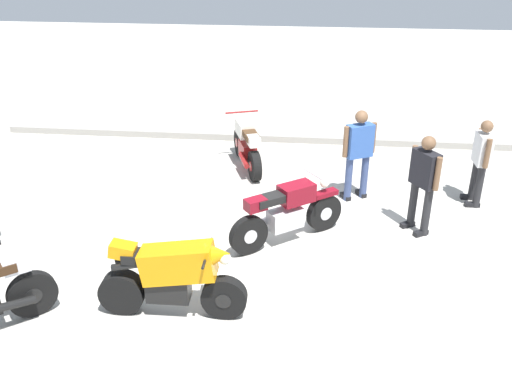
{
  "coord_description": "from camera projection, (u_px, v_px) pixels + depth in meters",
  "views": [
    {
      "loc": [
        0.32,
        -7.92,
        4.75
      ],
      "look_at": [
        -0.54,
        0.25,
        0.75
      ],
      "focal_mm": 39.83,
      "sensor_mm": 36.0,
      "label": 1
    }
  ],
  "objects": [
    {
      "name": "motorcycle_cream_vintage",
      "position": [
        247.0,
        145.0,
        11.72
      ],
      "size": [
        0.9,
        1.89,
        1.07
      ],
      "rotation": [
        0.0,
        0.0,
        1.91
      ],
      "color": "black",
      "rests_on": "ground"
    },
    {
      "name": "ground_plane",
      "position": [
        287.0,
        242.0,
        9.19
      ],
      "size": [
        40.0,
        40.0,
        0.0
      ],
      "primitive_type": "plane",
      "color": "#B7B2A8"
    },
    {
      "name": "motorcycle_orange_sportbike",
      "position": [
        172.0,
        276.0,
        7.27
      ],
      "size": [
        1.95,
        0.7,
        1.14
      ],
      "rotation": [
        0.0,
        0.0,
        0.02
      ],
      "color": "black",
      "rests_on": "ground"
    },
    {
      "name": "person_in_white_shirt",
      "position": [
        481.0,
        158.0,
        10.05
      ],
      "size": [
        0.31,
        0.62,
        1.59
      ],
      "rotation": [
        0.0,
        0.0,
        3.17
      ],
      "color": "#262628",
      "rests_on": "ground"
    },
    {
      "name": "curb_edge",
      "position": [
        298.0,
        138.0,
        13.27
      ],
      "size": [
        14.0,
        0.3,
        0.15
      ],
      "primitive_type": "cube",
      "color": "#9C978F",
      "rests_on": "ground"
    },
    {
      "name": "motorcycle_maroon_cruiser",
      "position": [
        287.0,
        212.0,
        8.99
      ],
      "size": [
        1.74,
        1.35,
        1.09
      ],
      "rotation": [
        0.0,
        0.0,
        0.65
      ],
      "color": "black",
      "rests_on": "ground"
    },
    {
      "name": "person_in_blue_shirt",
      "position": [
        359.0,
        150.0,
        10.18
      ],
      "size": [
        0.62,
        0.48,
        1.71
      ],
      "rotation": [
        0.0,
        0.0,
        2.06
      ],
      "color": "#384772",
      "rests_on": "ground"
    },
    {
      "name": "person_in_black_shirt",
      "position": [
        424.0,
        178.0,
        9.12
      ],
      "size": [
        0.5,
        0.59,
        1.67
      ],
      "rotation": [
        0.0,
        0.0,
        3.72
      ],
      "color": "#262628",
      "rests_on": "ground"
    }
  ]
}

